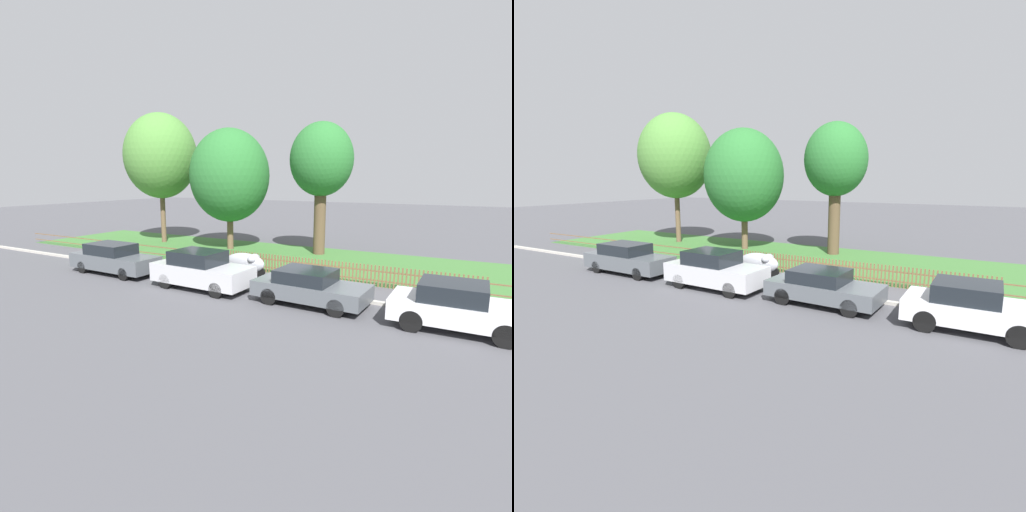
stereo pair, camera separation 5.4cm
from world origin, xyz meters
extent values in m
plane|color=#4C4C51|center=(0.00, 0.00, 0.00)|extent=(120.00, 120.00, 0.00)
cube|color=#B2ADA3|center=(0.00, 0.10, 0.06)|extent=(42.43, 0.20, 0.12)
cube|color=#3D7033|center=(0.00, 6.39, 0.01)|extent=(42.43, 7.80, 0.01)
cube|color=brown|center=(0.00, 2.51, 0.25)|extent=(42.43, 0.03, 0.05)
cube|color=brown|center=(0.00, 2.51, 0.64)|extent=(42.43, 0.03, 0.05)
cube|color=brown|center=(-6.06, 2.49, 0.45)|extent=(0.06, 0.03, 0.90)
cube|color=brown|center=(-5.90, 2.49, 0.45)|extent=(0.06, 0.03, 0.90)
cube|color=brown|center=(-5.75, 2.49, 0.45)|extent=(0.06, 0.03, 0.90)
cube|color=brown|center=(-5.60, 2.49, 0.45)|extent=(0.06, 0.03, 0.90)
cube|color=brown|center=(-5.44, 2.49, 0.45)|extent=(0.06, 0.03, 0.90)
cube|color=brown|center=(-5.29, 2.49, 0.45)|extent=(0.06, 0.03, 0.90)
cube|color=brown|center=(-5.14, 2.49, 0.45)|extent=(0.06, 0.03, 0.90)
cube|color=brown|center=(-4.98, 2.49, 0.45)|extent=(0.06, 0.03, 0.90)
cube|color=brown|center=(-4.83, 2.49, 0.45)|extent=(0.06, 0.03, 0.90)
cube|color=brown|center=(-4.68, 2.49, 0.45)|extent=(0.06, 0.03, 0.90)
cube|color=brown|center=(-4.52, 2.49, 0.45)|extent=(0.06, 0.03, 0.90)
cube|color=brown|center=(-4.37, 2.49, 0.45)|extent=(0.06, 0.03, 0.90)
cube|color=brown|center=(-4.22, 2.49, 0.45)|extent=(0.06, 0.03, 0.90)
cube|color=brown|center=(-4.06, 2.49, 0.45)|extent=(0.06, 0.03, 0.90)
cube|color=brown|center=(-3.91, 2.49, 0.45)|extent=(0.06, 0.03, 0.90)
cube|color=brown|center=(-3.76, 2.49, 0.45)|extent=(0.06, 0.03, 0.90)
cube|color=brown|center=(-3.60, 2.49, 0.45)|extent=(0.06, 0.03, 0.90)
cube|color=brown|center=(-3.45, 2.49, 0.45)|extent=(0.06, 0.03, 0.90)
cube|color=brown|center=(-3.30, 2.49, 0.45)|extent=(0.06, 0.03, 0.90)
cube|color=brown|center=(-3.14, 2.49, 0.45)|extent=(0.06, 0.03, 0.90)
cube|color=brown|center=(-2.99, 2.49, 0.45)|extent=(0.06, 0.03, 0.90)
cube|color=brown|center=(-2.84, 2.49, 0.45)|extent=(0.06, 0.03, 0.90)
cube|color=brown|center=(-2.68, 2.49, 0.45)|extent=(0.06, 0.03, 0.90)
cube|color=brown|center=(-2.53, 2.49, 0.45)|extent=(0.06, 0.03, 0.90)
cube|color=brown|center=(-2.38, 2.49, 0.45)|extent=(0.06, 0.03, 0.90)
cube|color=brown|center=(-2.22, 2.49, 0.45)|extent=(0.06, 0.03, 0.90)
cube|color=brown|center=(-2.07, 2.49, 0.45)|extent=(0.06, 0.03, 0.90)
cube|color=brown|center=(-1.92, 2.49, 0.45)|extent=(0.06, 0.03, 0.90)
cube|color=brown|center=(-1.76, 2.49, 0.45)|extent=(0.06, 0.03, 0.90)
cube|color=brown|center=(-1.61, 2.49, 0.45)|extent=(0.06, 0.03, 0.90)
cube|color=brown|center=(-1.46, 2.49, 0.45)|extent=(0.06, 0.03, 0.90)
cube|color=brown|center=(-1.30, 2.49, 0.45)|extent=(0.06, 0.03, 0.90)
cube|color=brown|center=(-1.15, 2.49, 0.45)|extent=(0.06, 0.03, 0.90)
cube|color=brown|center=(-1.00, 2.49, 0.45)|extent=(0.06, 0.03, 0.90)
cube|color=brown|center=(-0.84, 2.49, 0.45)|extent=(0.06, 0.03, 0.90)
cube|color=brown|center=(-0.69, 2.49, 0.45)|extent=(0.06, 0.03, 0.90)
cube|color=brown|center=(-0.54, 2.49, 0.45)|extent=(0.06, 0.03, 0.90)
cube|color=brown|center=(-0.38, 2.49, 0.45)|extent=(0.06, 0.03, 0.90)
cube|color=brown|center=(-0.23, 2.49, 0.45)|extent=(0.06, 0.03, 0.90)
cube|color=brown|center=(-0.08, 2.49, 0.45)|extent=(0.06, 0.03, 0.90)
cube|color=brown|center=(0.08, 2.49, 0.45)|extent=(0.06, 0.03, 0.90)
cube|color=brown|center=(0.23, 2.49, 0.45)|extent=(0.06, 0.03, 0.90)
cube|color=brown|center=(0.38, 2.49, 0.45)|extent=(0.06, 0.03, 0.90)
cube|color=brown|center=(0.54, 2.49, 0.45)|extent=(0.06, 0.03, 0.90)
cube|color=brown|center=(0.69, 2.49, 0.45)|extent=(0.06, 0.03, 0.90)
cube|color=brown|center=(0.84, 2.49, 0.45)|extent=(0.06, 0.03, 0.90)
cube|color=brown|center=(1.00, 2.49, 0.45)|extent=(0.06, 0.03, 0.90)
cube|color=brown|center=(1.15, 2.49, 0.45)|extent=(0.06, 0.03, 0.90)
cube|color=brown|center=(1.30, 2.49, 0.45)|extent=(0.06, 0.03, 0.90)
cube|color=brown|center=(1.46, 2.49, 0.45)|extent=(0.06, 0.03, 0.90)
cube|color=brown|center=(1.61, 2.49, 0.45)|extent=(0.06, 0.03, 0.90)
cube|color=brown|center=(1.76, 2.49, 0.45)|extent=(0.06, 0.03, 0.90)
cube|color=brown|center=(1.92, 2.49, 0.45)|extent=(0.06, 0.03, 0.90)
cube|color=brown|center=(2.07, 2.49, 0.45)|extent=(0.06, 0.03, 0.90)
cube|color=brown|center=(2.22, 2.49, 0.45)|extent=(0.06, 0.03, 0.90)
cube|color=brown|center=(2.38, 2.49, 0.45)|extent=(0.06, 0.03, 0.90)
cube|color=brown|center=(2.53, 2.49, 0.45)|extent=(0.06, 0.03, 0.90)
cube|color=brown|center=(2.68, 2.49, 0.45)|extent=(0.06, 0.03, 0.90)
cube|color=brown|center=(2.84, 2.49, 0.45)|extent=(0.06, 0.03, 0.90)
cube|color=brown|center=(2.99, 2.49, 0.45)|extent=(0.06, 0.03, 0.90)
cube|color=brown|center=(3.14, 2.49, 0.45)|extent=(0.06, 0.03, 0.90)
cube|color=brown|center=(3.30, 2.49, 0.45)|extent=(0.06, 0.03, 0.90)
cube|color=brown|center=(3.45, 2.49, 0.45)|extent=(0.06, 0.03, 0.90)
cube|color=brown|center=(3.60, 2.49, 0.45)|extent=(0.06, 0.03, 0.90)
cube|color=brown|center=(3.76, 2.49, 0.45)|extent=(0.06, 0.03, 0.90)
cube|color=brown|center=(3.91, 2.49, 0.45)|extent=(0.06, 0.03, 0.90)
cube|color=brown|center=(4.06, 2.49, 0.45)|extent=(0.06, 0.03, 0.90)
cube|color=brown|center=(4.22, 2.49, 0.45)|extent=(0.06, 0.03, 0.90)
cube|color=brown|center=(4.37, 2.49, 0.45)|extent=(0.06, 0.03, 0.90)
cube|color=brown|center=(4.52, 2.49, 0.45)|extent=(0.06, 0.03, 0.90)
cube|color=brown|center=(4.68, 2.49, 0.45)|extent=(0.06, 0.03, 0.90)
cube|color=brown|center=(4.83, 2.49, 0.45)|extent=(0.06, 0.03, 0.90)
cube|color=brown|center=(4.98, 2.49, 0.45)|extent=(0.06, 0.03, 0.90)
cube|color=brown|center=(5.14, 2.49, 0.45)|extent=(0.06, 0.03, 0.90)
cube|color=brown|center=(5.29, 2.49, 0.45)|extent=(0.06, 0.03, 0.90)
cube|color=brown|center=(5.44, 2.49, 0.45)|extent=(0.06, 0.03, 0.90)
cube|color=brown|center=(5.60, 2.49, 0.45)|extent=(0.06, 0.03, 0.90)
cube|color=brown|center=(5.75, 2.49, 0.45)|extent=(0.06, 0.03, 0.90)
cube|color=brown|center=(5.90, 2.49, 0.45)|extent=(0.06, 0.03, 0.90)
cube|color=brown|center=(6.06, 2.49, 0.45)|extent=(0.06, 0.03, 0.90)
cube|color=#51565B|center=(-9.04, -1.18, 0.57)|extent=(4.48, 1.69, 0.66)
cube|color=black|center=(-9.26, -1.17, 1.15)|extent=(2.16, 1.49, 0.50)
cylinder|color=black|center=(-7.65, -0.45, 0.28)|extent=(0.57, 0.15, 0.56)
cylinder|color=black|center=(-7.67, -1.94, 0.28)|extent=(0.57, 0.15, 0.56)
cylinder|color=black|center=(-10.41, -0.41, 0.28)|extent=(0.57, 0.15, 0.56)
cylinder|color=black|center=(-10.43, -1.90, 0.28)|extent=(0.57, 0.15, 0.56)
cube|color=#BCBCC1|center=(-3.90, -1.25, 0.62)|extent=(4.16, 1.87, 0.74)
cube|color=black|center=(-4.11, -1.25, 1.26)|extent=(2.02, 1.63, 0.54)
cylinder|color=black|center=(-2.61, -0.49, 0.30)|extent=(0.60, 0.16, 0.59)
cylinder|color=black|center=(-2.65, -2.09, 0.30)|extent=(0.60, 0.16, 0.59)
cylinder|color=black|center=(-5.15, -0.41, 0.30)|extent=(0.60, 0.16, 0.59)
cylinder|color=black|center=(-5.20, -2.02, 0.30)|extent=(0.60, 0.16, 0.59)
cube|color=#51565B|center=(0.68, -1.04, 0.53)|extent=(4.04, 1.92, 0.54)
cube|color=black|center=(0.48, -1.04, 1.02)|extent=(1.97, 1.66, 0.44)
cylinder|color=black|center=(1.94, -0.28, 0.30)|extent=(0.60, 0.16, 0.60)
cylinder|color=black|center=(1.88, -1.91, 0.30)|extent=(0.60, 0.16, 0.60)
cylinder|color=black|center=(-0.52, -0.18, 0.30)|extent=(0.60, 0.16, 0.60)
cylinder|color=black|center=(-0.58, -1.81, 0.30)|extent=(0.60, 0.16, 0.60)
cube|color=silver|center=(5.34, -1.19, 0.58)|extent=(3.78, 1.82, 0.61)
cube|color=black|center=(5.15, -1.20, 1.15)|extent=(1.82, 1.63, 0.52)
cylinder|color=black|center=(6.50, -0.36, 0.32)|extent=(0.65, 0.15, 0.65)
cylinder|color=black|center=(6.51, -2.01, 0.32)|extent=(0.65, 0.15, 0.65)
cylinder|color=black|center=(4.16, -0.38, 0.32)|extent=(0.65, 0.15, 0.65)
cylinder|color=black|center=(4.17, -2.03, 0.32)|extent=(0.65, 0.15, 0.65)
cylinder|color=black|center=(-2.65, 1.21, 0.28)|extent=(0.56, 0.12, 0.55)
cylinder|color=black|center=(-4.14, 1.16, 0.28)|extent=(0.56, 0.12, 0.55)
ellipsoid|color=#9EA0A8|center=(-3.40, 1.19, 0.66)|extent=(1.98, 0.72, 0.90)
ellipsoid|color=#9EA0A8|center=(-2.93, 1.20, 0.90)|extent=(0.48, 0.83, 0.42)
cylinder|color=brown|center=(-13.64, 7.17, 2.16)|extent=(0.34, 0.34, 4.31)
ellipsoid|color=#4C8438|center=(-13.64, 7.17, 5.86)|extent=(4.91, 4.91, 5.64)
cylinder|color=brown|center=(-8.03, 7.09, 1.50)|extent=(0.39, 0.39, 3.00)
ellipsoid|color=#286B2D|center=(-8.03, 7.09, 4.55)|extent=(4.91, 4.91, 5.64)
cylinder|color=brown|center=(-2.54, 8.19, 2.15)|extent=(0.68, 0.68, 4.30)
ellipsoid|color=#286B2D|center=(-2.54, 8.19, 5.44)|extent=(3.60, 3.60, 4.14)
camera|label=1|loc=(5.70, -13.74, 4.36)|focal=28.00mm
camera|label=2|loc=(5.75, -13.71, 4.36)|focal=28.00mm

